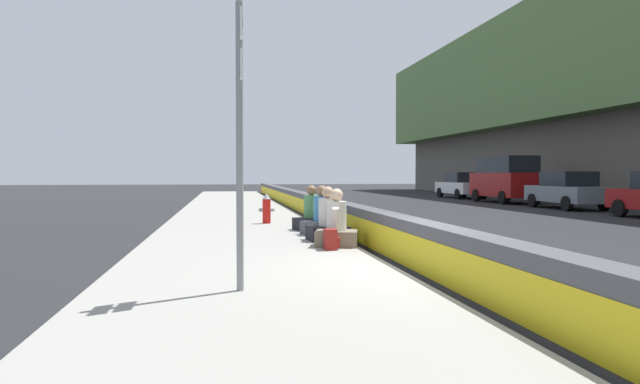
% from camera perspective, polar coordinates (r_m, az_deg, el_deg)
% --- Properties ---
extents(ground_plane, '(160.00, 160.00, 0.00)m').
position_cam_1_polar(ground_plane, '(9.18, 10.59, -8.28)').
color(ground_plane, '#232326').
rests_on(ground_plane, ground).
extents(sidewalk_strip, '(80.00, 4.40, 0.14)m').
position_cam_1_polar(sidewalk_strip, '(8.64, -6.34, -8.43)').
color(sidewalk_strip, gray).
rests_on(sidewalk_strip, ground_plane).
extents(jersey_barrier, '(76.00, 0.45, 0.85)m').
position_cam_1_polar(jersey_barrier, '(9.12, 10.59, -5.66)').
color(jersey_barrier, '#47474C').
rests_on(jersey_barrier, ground_plane).
extents(route_sign_post, '(0.44, 0.09, 3.60)m').
position_cam_1_polar(route_sign_post, '(7.28, -7.93, 6.57)').
color(route_sign_post, gray).
rests_on(route_sign_post, sidewalk_strip).
extents(fire_hydrant, '(0.26, 0.46, 0.88)m').
position_cam_1_polar(fire_hydrant, '(17.10, -5.31, -1.60)').
color(fire_hydrant, red).
rests_on(fire_hydrant, sidewalk_strip).
extents(seated_person_foreground, '(0.90, 0.99, 1.17)m').
position_cam_1_polar(seated_person_foreground, '(11.70, 1.65, -3.58)').
color(seated_person_foreground, '#706651').
rests_on(seated_person_foreground, sidewalk_strip).
extents(seated_person_middle, '(0.80, 0.91, 1.19)m').
position_cam_1_polar(seated_person_middle, '(12.68, 0.78, -3.13)').
color(seated_person_middle, black).
rests_on(seated_person_middle, sidewalk_strip).
extents(seated_person_rear, '(0.95, 1.03, 1.18)m').
position_cam_1_polar(seated_person_rear, '(13.89, 0.20, -2.71)').
color(seated_person_rear, '#424247').
rests_on(seated_person_rear, sidewalk_strip).
extents(seated_person_far, '(0.88, 0.97, 1.16)m').
position_cam_1_polar(seated_person_far, '(15.05, -0.85, -2.38)').
color(seated_person_far, black).
rests_on(seated_person_far, sidewalk_strip).
extents(backpack, '(0.32, 0.28, 0.40)m').
position_cam_1_polar(backpack, '(11.16, 1.08, -4.72)').
color(backpack, maroon).
rests_on(backpack, sidewalk_strip).
extents(parked_car_fourth, '(4.54, 2.03, 1.71)m').
position_cam_1_polar(parked_car_fourth, '(28.50, 23.27, 0.17)').
color(parked_car_fourth, slate).
rests_on(parked_car_fourth, ground_plane).
extents(parked_car_midline, '(5.12, 2.14, 2.56)m').
position_cam_1_polar(parked_car_midline, '(33.45, 17.87, 1.29)').
color(parked_car_midline, maroon).
rests_on(parked_car_midline, ground_plane).
extents(parked_car_far, '(4.55, 2.05, 1.71)m').
position_cam_1_polar(parked_car_far, '(38.97, 13.81, 0.67)').
color(parked_car_far, silver).
rests_on(parked_car_far, ground_plane).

